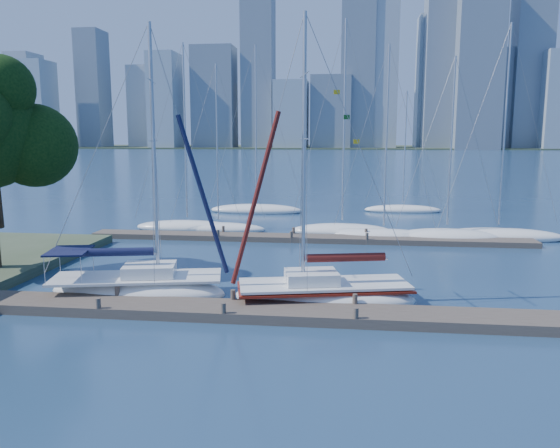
# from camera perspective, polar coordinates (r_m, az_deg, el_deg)

# --- Properties ---
(ground) EXTENTS (700.00, 700.00, 0.00)m
(ground) POSITION_cam_1_polar(r_m,az_deg,el_deg) (22.12, -5.39, -9.50)
(ground) COLOR navy
(ground) RESTS_ON ground
(near_dock) EXTENTS (26.00, 2.00, 0.40)m
(near_dock) POSITION_cam_1_polar(r_m,az_deg,el_deg) (22.06, -5.40, -9.01)
(near_dock) COLOR #473D34
(near_dock) RESTS_ON ground
(far_dock) EXTENTS (30.00, 1.80, 0.36)m
(far_dock) POSITION_cam_1_polar(r_m,az_deg,el_deg) (37.20, 2.84, -1.51)
(far_dock) COLOR #473D34
(far_dock) RESTS_ON ground
(far_shore) EXTENTS (800.00, 100.00, 1.50)m
(far_shore) POSITION_cam_1_polar(r_m,az_deg,el_deg) (340.57, 6.15, 7.94)
(far_shore) COLOR #38472D
(far_shore) RESTS_ON ground
(sailboat_navy) EXTENTS (8.31, 4.19, 12.30)m
(sailboat_navy) POSITION_cam_1_polar(r_m,az_deg,el_deg) (25.06, -14.71, -5.20)
(sailboat_navy) COLOR white
(sailboat_navy) RESTS_ON ground
(sailboat_maroon) EXTENTS (8.08, 4.16, 12.45)m
(sailboat_maroon) POSITION_cam_1_polar(r_m,az_deg,el_deg) (23.35, 4.58, -5.89)
(sailboat_maroon) COLOR white
(sailboat_maroon) RESTS_ON ground
(bg_boat_0) EXTENTS (8.18, 3.05, 14.10)m
(bg_boat_0) POSITION_cam_1_polar(r_m,az_deg,el_deg) (42.04, -9.63, -0.26)
(bg_boat_0) COLOR white
(bg_boat_0) RESTS_ON ground
(bg_boat_1) EXTENTS (7.35, 4.23, 12.52)m
(bg_boat_1) POSITION_cam_1_polar(r_m,az_deg,el_deg) (41.24, -6.43, -0.41)
(bg_boat_1) COLOR white
(bg_boat_1) RESTS_ON ground
(bg_boat_2) EXTENTS (7.51, 2.69, 15.43)m
(bg_boat_2) POSITION_cam_1_polar(r_m,az_deg,el_deg) (39.99, 6.51, -0.63)
(bg_boat_2) COLOR white
(bg_boat_2) RESTS_ON ground
(bg_boat_3) EXTENTS (7.18, 3.12, 13.37)m
(bg_boat_3) POSITION_cam_1_polar(r_m,az_deg,el_deg) (38.55, 10.77, -1.16)
(bg_boat_3) COLOR white
(bg_boat_3) RESTS_ON ground
(bg_boat_4) EXTENTS (7.56, 3.92, 12.60)m
(bg_boat_4) POSITION_cam_1_polar(r_m,az_deg,el_deg) (39.02, 17.02, -1.25)
(bg_boat_4) COLOR white
(bg_boat_4) RESTS_ON ground
(bg_boat_5) EXTENTS (9.18, 4.65, 14.75)m
(bg_boat_5) POSITION_cam_1_polar(r_m,az_deg,el_deg) (40.54, 21.82, -1.12)
(bg_boat_5) COLOR white
(bg_boat_5) RESTS_ON ground
(bg_boat_6) EXTENTS (8.92, 3.89, 15.51)m
(bg_boat_6) POSITION_cam_1_polar(r_m,az_deg,el_deg) (50.98, -2.48, 1.53)
(bg_boat_6) COLOR white
(bg_boat_6) RESTS_ON ground
(bg_boat_7) EXTENTS (7.20, 2.21, 11.46)m
(bg_boat_7) POSITION_cam_1_polar(r_m,az_deg,el_deg) (52.67, 12.71, 1.49)
(bg_boat_7) COLOR white
(bg_boat_7) RESTS_ON ground
(skyline) EXTENTS (504.46, 51.31, 117.95)m
(skyline) POSITION_cam_1_polar(r_m,az_deg,el_deg) (312.43, 10.08, 14.42)
(skyline) COLOR #7E90A2
(skyline) RESTS_ON ground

